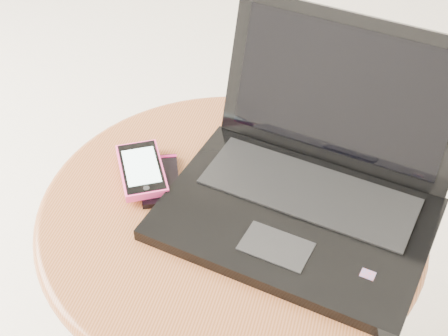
# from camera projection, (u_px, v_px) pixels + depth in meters

# --- Properties ---
(table) EXTENTS (0.56, 0.56, 0.44)m
(table) POSITION_uv_depth(u_px,v_px,m) (231.00, 252.00, 1.00)
(table) COLOR #5A311D
(table) RESTS_ON ground
(laptop) EXTENTS (0.41, 0.38, 0.23)m
(laptop) POSITION_uv_depth(u_px,v_px,m) (309.00, 181.00, 0.92)
(laptop) COLOR black
(laptop) RESTS_ON table
(phone_black) EXTENTS (0.09, 0.12, 0.01)m
(phone_black) POSITION_uv_depth(u_px,v_px,m) (160.00, 180.00, 0.97)
(phone_black) COLOR black
(phone_black) RESTS_ON table
(phone_pink) EXTENTS (0.11, 0.13, 0.01)m
(phone_pink) POSITION_uv_depth(u_px,v_px,m) (142.00, 169.00, 0.98)
(phone_pink) COLOR #FF3D8A
(phone_pink) RESTS_ON phone_black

